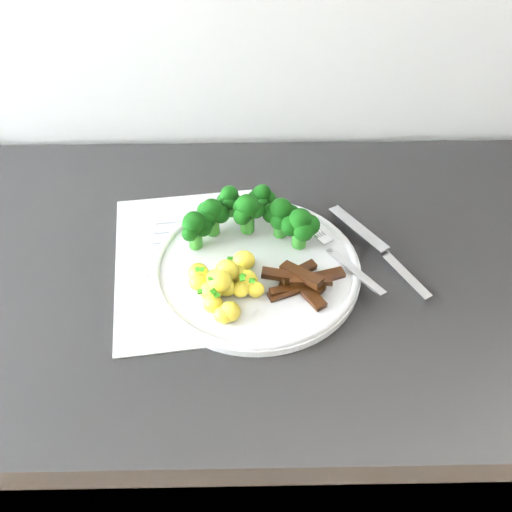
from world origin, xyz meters
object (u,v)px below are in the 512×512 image
(recipe_paper, at_px, (192,263))
(counter, at_px, (299,432))
(broccoli, at_px, (253,215))
(potatoes, at_px, (225,283))
(knife, at_px, (390,261))
(beef_strips, at_px, (302,282))
(fork, at_px, (344,260))
(plate, at_px, (256,268))

(recipe_paper, bearing_deg, counter, -4.11)
(broccoli, bearing_deg, potatoes, -109.51)
(potatoes, xyz_separation_m, knife, (0.22, 0.05, -0.02))
(counter, relative_size, knife, 12.72)
(recipe_paper, xyz_separation_m, beef_strips, (0.14, -0.05, 0.02))
(fork, bearing_deg, broccoli, 153.87)
(fork, xyz_separation_m, knife, (0.06, 0.01, -0.01))
(counter, distance_m, knife, 0.45)
(beef_strips, xyz_separation_m, fork, (0.06, 0.04, -0.00))
(counter, bearing_deg, beef_strips, -116.94)
(plate, height_order, broccoli, broccoli)
(counter, relative_size, recipe_paper, 7.43)
(potatoes, distance_m, knife, 0.22)
(recipe_paper, xyz_separation_m, fork, (0.20, -0.01, 0.02))
(recipe_paper, bearing_deg, plate, -11.58)
(recipe_paper, bearing_deg, knife, -1.92)
(recipe_paper, distance_m, potatoes, 0.08)
(fork, bearing_deg, knife, 5.20)
(recipe_paper, relative_size, plate, 1.12)
(broccoli, relative_size, fork, 1.25)
(counter, xyz_separation_m, plate, (-0.08, -0.01, 0.44))
(counter, relative_size, fork, 15.73)
(beef_strips, relative_size, knife, 0.61)
(counter, distance_m, fork, 0.45)
(knife, bearing_deg, potatoes, -166.94)
(broccoli, relative_size, knife, 1.01)
(plate, relative_size, potatoes, 2.41)
(recipe_paper, xyz_separation_m, broccoli, (0.08, 0.04, 0.05))
(plate, relative_size, fork, 1.88)
(plate, xyz_separation_m, broccoli, (-0.00, 0.06, 0.04))
(knife, bearing_deg, beef_strips, -159.28)
(beef_strips, bearing_deg, plate, 146.86)
(potatoes, relative_size, knife, 0.63)
(plate, bearing_deg, potatoes, -133.02)
(broccoli, height_order, potatoes, broccoli)
(plate, height_order, fork, fork)
(recipe_paper, relative_size, potatoes, 2.71)
(potatoes, height_order, fork, potatoes)
(broccoli, height_order, knife, broccoli)
(counter, bearing_deg, broccoli, 145.82)
(plate, relative_size, knife, 1.52)
(recipe_paper, relative_size, broccoli, 1.69)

